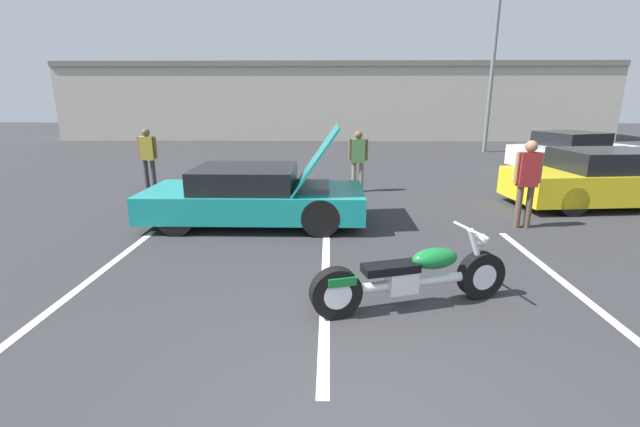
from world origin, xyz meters
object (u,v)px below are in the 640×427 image
Objects in this scene: light_pole at (495,56)px; spectator_near_motorcycle at (528,177)px; spectator_by_show_car at (148,153)px; spectator_midground at (358,156)px; motorcycle at (412,277)px; show_car_hood_open at (256,195)px; parked_car_right_row at (572,152)px; parked_car_left_row at (609,180)px.

spectator_near_motorcycle is (-3.48, -11.94, -3.21)m from light_pole.
spectator_midground is (5.74, -0.26, -0.02)m from spectator_by_show_car.
light_pole reaches higher than motorcycle.
light_pole is at bearing 51.01° from motorcycle.
show_car_hood_open is 5.29m from spectator_near_motorcycle.
spectator_near_motorcycle is at bearing -1.97° from show_car_hood_open.
parked_car_right_row is at bearing -77.60° from light_pole.
parked_car_right_row is (1.12, -5.08, -3.59)m from light_pole.
spectator_midground is at bearing 75.43° from motorcycle.
parked_car_right_row is at bearing 56.17° from spectator_near_motorcycle.
spectator_by_show_car is at bearing 158.35° from spectator_near_motorcycle.
motorcycle is 7.52m from parked_car_left_row.
spectator_midground is (-3.03, 3.22, -0.05)m from spectator_near_motorcycle.
parked_car_right_row is at bearing 14.20° from spectator_by_show_car.
motorcycle is 4.39m from spectator_near_motorcycle.
parked_car_left_row is at bearing -94.29° from light_pole.
show_car_hood_open reaches higher than spectator_by_show_car.
light_pole is 16.96m from motorcycle.
light_pole is at bearing 34.64° from spectator_by_show_car.
motorcycle is at bearing -142.95° from parked_car_left_row.
parked_car_left_row is 2.77× the size of spectator_near_motorcycle.
show_car_hood_open reaches higher than motorcycle.
light_pole is at bearing 53.52° from show_car_hood_open.
spectator_by_show_car is (-8.77, 3.48, -0.03)m from spectator_near_motorcycle.
parked_car_left_row is at bearing -129.65° from parked_car_right_row.
parked_car_right_row is 2.71× the size of spectator_midground.
light_pole is 10.81m from parked_car_left_row.
spectator_near_motorcycle reaches higher than parked_car_left_row.
spectator_midground is at bearing -126.75° from light_pole.
show_car_hood_open is (-2.48, 3.54, 0.19)m from motorcycle.
motorcycle is (-6.26, -15.28, -3.84)m from light_pole.
spectator_near_motorcycle is (-2.72, -1.78, 0.39)m from parked_car_left_row.
show_car_hood_open reaches higher than parked_car_left_row.
motorcycle is 0.53× the size of parked_car_left_row.
spectator_by_show_car is 5.74m from spectator_midground.
show_car_hood_open is 4.81m from spectator_by_show_car.
light_pole is 4.73× the size of spectator_midground.
parked_car_left_row is 5.42m from parked_car_right_row.
show_car_hood_open is at bearing 177.81° from spectator_near_motorcycle.
spectator_by_show_car is (-13.36, -3.38, 0.35)m from parked_car_right_row.
parked_car_left_row is at bearing 33.15° from spectator_near_motorcycle.
parked_car_left_row is at bearing -8.44° from spectator_by_show_car.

